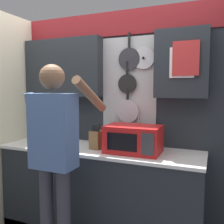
% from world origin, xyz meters
% --- Properties ---
extents(base_cabinet_counter, '(2.12, 0.62, 0.92)m').
position_xyz_m(base_cabinet_counter, '(0.00, -0.00, 0.46)').
color(base_cabinet_counter, '#23282D').
rests_on(base_cabinet_counter, ground_plane).
extents(back_wall_unit, '(2.69, 0.23, 2.38)m').
position_xyz_m(back_wall_unit, '(-0.02, 0.28, 1.45)').
color(back_wall_unit, '#23282D').
rests_on(back_wall_unit, ground_plane).
extents(microwave, '(0.53, 0.35, 0.26)m').
position_xyz_m(microwave, '(0.39, -0.03, 1.05)').
color(microwave, red).
rests_on(microwave, base_cabinet_counter).
extents(knife_block, '(0.13, 0.16, 0.27)m').
position_xyz_m(knife_block, '(-0.01, -0.03, 1.02)').
color(knife_block, brown).
rests_on(knife_block, base_cabinet_counter).
extents(utensil_crock, '(0.13, 0.13, 0.34)m').
position_xyz_m(utensil_crock, '(-0.55, -0.02, 1.01)').
color(utensil_crock, white).
rests_on(utensil_crock, base_cabinet_counter).
extents(person, '(0.54, 0.63, 1.74)m').
position_xyz_m(person, '(-0.17, -0.54, 1.04)').
color(person, '#383842').
rests_on(person, ground_plane).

